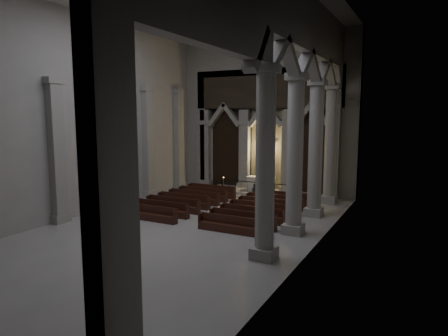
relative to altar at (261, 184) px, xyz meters
The scene contains 11 objects.
room 12.70m from the altar, 89.93° to the right, with size 24.00×24.10×12.00m.
sanctuary_wall 5.98m from the altar, 89.13° to the left, with size 14.00×0.77×12.00m.
right_arcade 12.97m from the altar, 59.43° to the right, with size 1.00×24.00×12.00m.
left_pilasters 10.34m from the altar, 133.25° to the right, with size 0.60×13.00×8.03m.
sanctuary_step 0.63m from the altar, 77.94° to the right, with size 8.50×2.60×0.15m, color gray.
altar is the anchor object (origin of this frame).
altar_rail 1.30m from the altar, 89.41° to the right, with size 5.49×0.09×1.08m.
candle_stand_left 2.94m from the altar, 144.22° to the right, with size 0.22×0.22×1.29m.
candle_stand_right 2.97m from the altar, 29.03° to the right, with size 0.24×0.24×1.40m.
pews 6.77m from the altar, 89.89° to the right, with size 9.25×7.87×0.86m.
worshipper 3.33m from the altar, 75.21° to the right, with size 0.46×0.30×1.26m, color black.
Camera 1 is at (11.45, -17.65, 6.07)m, focal length 32.00 mm.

